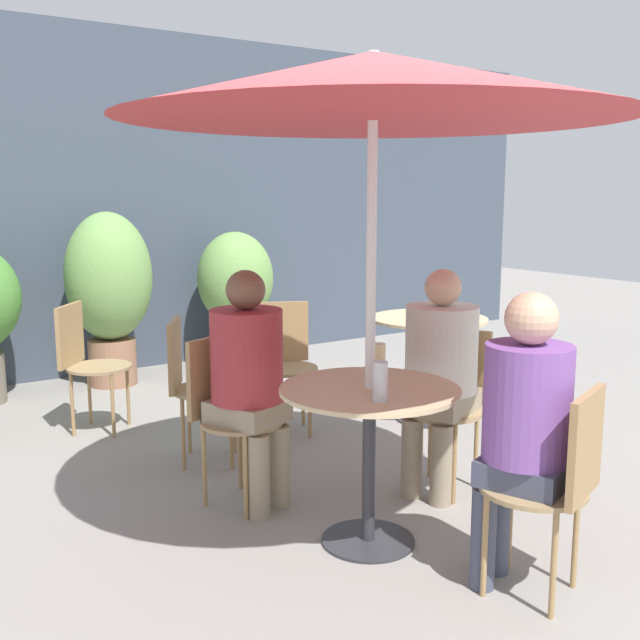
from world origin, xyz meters
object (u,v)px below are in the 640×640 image
at_px(bistro_chair_0, 558,474).
at_px(potted_plant_1, 109,285).
at_px(bistro_chair_4, 85,355).
at_px(bistro_chair_6, 284,354).
at_px(cafe_table_far, 428,341).
at_px(beer_glass_1, 380,381).
at_px(bistro_chair_1, 451,393).
at_px(potted_plant_2, 236,291).
at_px(bistro_chair_2, 228,403).
at_px(bistro_chair_3, 192,377).
at_px(umbrella, 373,87).
at_px(cafe_table_near, 369,424).
at_px(seated_person_0, 523,417).
at_px(seated_person_2, 249,370).
at_px(beer_glass_0, 378,360).
at_px(seated_person_1, 440,364).

xyz_separation_m(bistro_chair_0, potted_plant_1, (-0.34, 4.28, 0.32)).
height_order(bistro_chair_4, bistro_chair_6, same).
distance_m(cafe_table_far, beer_glass_1, 2.17).
height_order(bistro_chair_1, potted_plant_2, potted_plant_2).
relative_size(bistro_chair_2, beer_glass_1, 5.15).
bearing_deg(bistro_chair_1, potted_plant_2, 152.67).
xyz_separation_m(bistro_chair_3, beer_glass_1, (0.14, -1.61, 0.30)).
bearing_deg(bistro_chair_3, beer_glass_1, -144.24).
bearing_deg(umbrella, cafe_table_near, 0.00).
bearing_deg(umbrella, bistro_chair_6, 71.68).
height_order(seated_person_0, seated_person_2, seated_person_0).
bearing_deg(cafe_table_far, bistro_chair_2, -165.20).
relative_size(seated_person_2, beer_glass_0, 7.68).
xyz_separation_m(cafe_table_near, bistro_chair_3, (-0.23, 1.42, -0.05)).
xyz_separation_m(bistro_chair_0, bistro_chair_1, (0.49, 1.10, 0.00)).
relative_size(cafe_table_near, potted_plant_2, 0.65).
bearing_deg(cafe_table_far, bistro_chair_0, -119.83).
xyz_separation_m(bistro_chair_2, seated_person_2, (0.05, -0.14, 0.20)).
height_order(bistro_chair_3, potted_plant_1, potted_plant_1).
bearing_deg(bistro_chair_3, bistro_chair_1, -106.32).
bearing_deg(bistro_chair_1, umbrella, -90.00).
bearing_deg(bistro_chair_0, seated_person_1, -129.48).
height_order(bistro_chair_0, bistro_chair_1, same).
distance_m(bistro_chair_1, bistro_chair_6, 1.37).
bearing_deg(bistro_chair_6, seated_person_2, -105.25).
distance_m(potted_plant_1, potted_plant_2, 1.18).
height_order(seated_person_0, umbrella, umbrella).
xyz_separation_m(bistro_chair_1, umbrella, (-0.80, -0.31, 1.51)).
bearing_deg(potted_plant_2, umbrella, -108.06).
bearing_deg(potted_plant_1, beer_glass_0, -86.80).
xyz_separation_m(bistro_chair_3, seated_person_2, (-0.03, -0.76, 0.20)).
height_order(bistro_chair_4, beer_glass_1, beer_glass_1).
relative_size(bistro_chair_2, potted_plant_2, 0.69).
bearing_deg(bistro_chair_2, potted_plant_2, 40.57).
xyz_separation_m(bistro_chair_0, beer_glass_0, (-0.15, 0.94, 0.29)).
relative_size(bistro_chair_1, seated_person_0, 0.70).
distance_m(bistro_chair_1, seated_person_0, 1.13).
bearing_deg(bistro_chair_2, potted_plant_1, 62.91).
distance_m(bistro_chair_2, seated_person_1, 1.12).
distance_m(bistro_chair_1, seated_person_1, 0.24).
distance_m(seated_person_0, potted_plant_1, 4.15).
distance_m(bistro_chair_0, potted_plant_2, 4.37).
bearing_deg(beer_glass_0, bistro_chair_0, -80.77).
relative_size(bistro_chair_0, potted_plant_1, 0.60).
bearing_deg(potted_plant_2, bistro_chair_4, -146.84).
bearing_deg(seated_person_2, bistro_chair_6, 30.10).
xyz_separation_m(cafe_table_near, bistro_chair_2, (-0.31, 0.80, -0.05)).
xyz_separation_m(bistro_chair_6, beer_glass_1, (-0.64, -1.85, 0.30)).
distance_m(beer_glass_0, umbrella, 1.23).
relative_size(bistro_chair_3, bistro_chair_4, 1.00).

